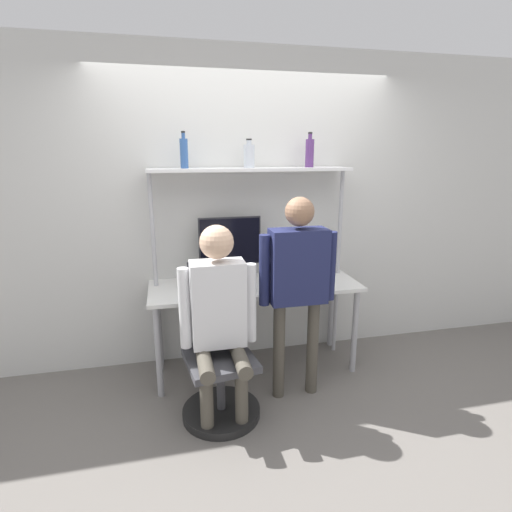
{
  "coord_description": "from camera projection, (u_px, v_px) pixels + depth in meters",
  "views": [
    {
      "loc": [
        -0.7,
        -2.77,
        1.86
      ],
      "look_at": [
        -0.08,
        -0.07,
        1.13
      ],
      "focal_mm": 28.0,
      "sensor_mm": 36.0,
      "label": 1
    }
  ],
  "objects": [
    {
      "name": "bottle_blue",
      "position": [
        184.0,
        153.0,
        3.1
      ],
      "size": [
        0.06,
        0.06,
        0.28
      ],
      "color": "#335999",
      "rests_on": "shelf_unit"
    },
    {
      "name": "desk",
      "position": [
        255.0,
        294.0,
        3.37
      ],
      "size": [
        1.75,
        0.62,
        0.78
      ],
      "color": "silver",
      "rests_on": "ground_plane"
    },
    {
      "name": "cell_phone",
      "position": [
        246.0,
        288.0,
        3.23
      ],
      "size": [
        0.07,
        0.15,
        0.01
      ],
      "color": "silver",
      "rests_on": "desk"
    },
    {
      "name": "bottle_purple",
      "position": [
        310.0,
        152.0,
        3.33
      ],
      "size": [
        0.07,
        0.07,
        0.28
      ],
      "color": "#593372",
      "rests_on": "shelf_unit"
    },
    {
      "name": "monitor",
      "position": [
        230.0,
        244.0,
        3.39
      ],
      "size": [
        0.53,
        0.16,
        0.55
      ],
      "color": "#333338",
      "rests_on": "desk"
    },
    {
      "name": "wall_back",
      "position": [
        247.0,
        211.0,
        3.53
      ],
      "size": [
        8.0,
        0.06,
        2.7
      ],
      "color": "silver",
      "rests_on": "ground_plane"
    },
    {
      "name": "bottle_clear",
      "position": [
        249.0,
        156.0,
        3.22
      ],
      "size": [
        0.09,
        0.09,
        0.23
      ],
      "color": "silver",
      "rests_on": "shelf_unit"
    },
    {
      "name": "laptop",
      "position": [
        210.0,
        282.0,
        3.2
      ],
      "size": [
        0.34,
        0.22,
        0.22
      ],
      "color": "#333338",
      "rests_on": "desk"
    },
    {
      "name": "shelf_unit",
      "position": [
        251.0,
        197.0,
        3.31
      ],
      "size": [
        1.66,
        0.31,
        1.73
      ],
      "color": "white",
      "rests_on": "ground_plane"
    },
    {
      "name": "office_chair",
      "position": [
        219.0,
        378.0,
        2.87
      ],
      "size": [
        0.56,
        0.56,
        0.92
      ],
      "color": "black",
      "rests_on": "ground_plane"
    },
    {
      "name": "person_standing",
      "position": [
        298.0,
        274.0,
        2.92
      ],
      "size": [
        0.58,
        0.21,
        1.55
      ],
      "color": "#4C473D",
      "rests_on": "ground_plane"
    },
    {
      "name": "person_seated",
      "position": [
        219.0,
        310.0,
        2.69
      ],
      "size": [
        0.53,
        0.47,
        1.4
      ],
      "color": "#4C473D",
      "rests_on": "ground_plane"
    },
    {
      "name": "ground_plane",
      "position": [
        264.0,
        388.0,
        3.24
      ],
      "size": [
        12.0,
        12.0,
        0.0
      ],
      "primitive_type": "plane",
      "color": "slate"
    }
  ]
}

